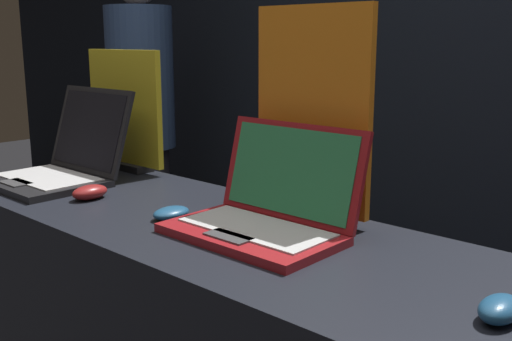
{
  "coord_description": "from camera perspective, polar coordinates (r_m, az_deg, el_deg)",
  "views": [
    {
      "loc": [
        0.86,
        -0.67,
        1.35
      ],
      "look_at": [
        0.0,
        0.28,
        1.07
      ],
      "focal_mm": 42.0,
      "sensor_mm": 36.0,
      "label": 1
    }
  ],
  "objects": [
    {
      "name": "promo_stand_middle",
      "position": [
        1.44,
        5.34,
        4.9
      ],
      "size": [
        0.32,
        0.07,
        0.51
      ],
      "color": "black",
      "rests_on": "display_counter"
    },
    {
      "name": "person_bystander",
      "position": [
        3.06,
        -10.74,
        3.53
      ],
      "size": [
        0.33,
        0.33,
        1.72
      ],
      "color": "#282833",
      "rests_on": "ground_plane"
    },
    {
      "name": "laptop_middle",
      "position": [
        1.35,
        1.06,
        -3.64
      ],
      "size": [
        0.39,
        0.29,
        0.24
      ],
      "color": "maroon",
      "rests_on": "display_counter"
    },
    {
      "name": "mouse_middle",
      "position": [
        1.48,
        -8.08,
        -4.02
      ],
      "size": [
        0.07,
        0.1,
        0.03
      ],
      "color": "navy",
      "rests_on": "display_counter"
    },
    {
      "name": "promo_stand_front",
      "position": [
        2.05,
        -12.36,
        5.32
      ],
      "size": [
        0.36,
        0.07,
        0.4
      ],
      "color": "black",
      "rests_on": "display_counter"
    },
    {
      "name": "laptop_front",
      "position": [
        1.94,
        -18.02,
        0.89
      ],
      "size": [
        0.36,
        0.36,
        0.28
      ],
      "color": "black",
      "rests_on": "display_counter"
    },
    {
      "name": "mouse_front",
      "position": [
        1.71,
        -15.54,
        -2.0
      ],
      "size": [
        0.06,
        0.1,
        0.04
      ],
      "color": "maroon",
      "rests_on": "display_counter"
    },
    {
      "name": "mouse_back",
      "position": [
        1.03,
        22.22,
        -12.11
      ],
      "size": [
        0.06,
        0.1,
        0.04
      ],
      "color": "navy",
      "rests_on": "display_counter"
    }
  ]
}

